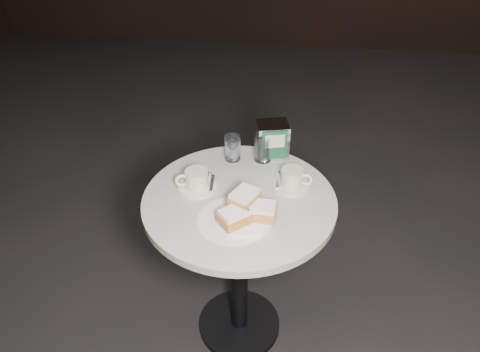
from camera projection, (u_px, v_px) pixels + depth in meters
name	position (u px, v px, depth m)	size (l,w,h in m)	color
ground	(239.00, 326.00, 2.12)	(7.00, 7.00, 0.00)	black
cafe_table	(239.00, 238.00, 1.80)	(0.70, 0.70, 0.74)	black
sugar_spill	(233.00, 220.00, 1.58)	(0.25, 0.25, 0.00)	white
beignet_plate	(246.00, 211.00, 1.57)	(0.25, 0.25, 0.09)	white
coffee_cup_left	(196.00, 181.00, 1.71)	(0.18, 0.18, 0.08)	white
coffee_cup_right	(292.00, 179.00, 1.72)	(0.16, 0.16, 0.07)	silver
water_glass_left	(233.00, 148.00, 1.85)	(0.07, 0.07, 0.10)	white
water_glass_right	(263.00, 148.00, 1.85)	(0.08, 0.08, 0.11)	white
napkin_dispenser	(272.00, 140.00, 1.86)	(0.14, 0.13, 0.14)	silver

